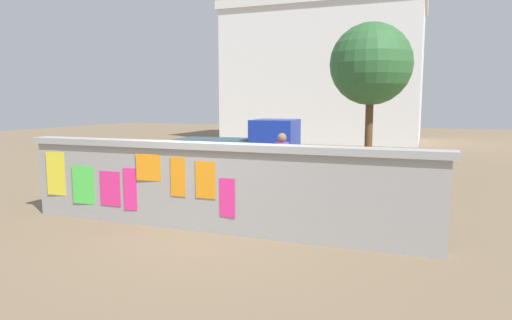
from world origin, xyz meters
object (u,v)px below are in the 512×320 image
object	(u,v)px
motorcycle	(349,192)
person_walking	(282,160)
auto_rickshaw_truck	(243,151)
bicycle_near	(122,185)
bicycle_far	(224,195)
tree_roadside	(371,65)

from	to	relation	value
motorcycle	person_walking	bearing A→B (deg)	158.39
auto_rickshaw_truck	bicycle_near	xyz separation A→B (m)	(-1.73, -3.43, -0.54)
bicycle_near	bicycle_far	size ratio (longest dim) A/B	1.00
auto_rickshaw_truck	bicycle_near	distance (m)	3.88
motorcycle	bicycle_near	world-z (taller)	bicycle_near
bicycle_far	person_walking	size ratio (longest dim) A/B	1.06
bicycle_near	person_walking	bearing A→B (deg)	19.56
auto_rickshaw_truck	tree_roadside	distance (m)	6.48
person_walking	bicycle_near	bearing A→B (deg)	-160.44
bicycle_near	person_walking	size ratio (longest dim) A/B	1.05
auto_rickshaw_truck	bicycle_near	world-z (taller)	auto_rickshaw_truck
bicycle_far	tree_roadside	distance (m)	9.40
tree_roadside	auto_rickshaw_truck	bearing A→B (deg)	-121.38
auto_rickshaw_truck	motorcycle	xyz separation A→B (m)	(3.59, -2.81, -0.44)
auto_rickshaw_truck	motorcycle	bearing A→B (deg)	-38.07
bicycle_far	auto_rickshaw_truck	bearing A→B (deg)	106.51
bicycle_near	person_walking	world-z (taller)	person_walking
auto_rickshaw_truck	tree_roadside	bearing A→B (deg)	58.62
bicycle_near	motorcycle	bearing A→B (deg)	6.58
bicycle_far	person_walking	world-z (taller)	person_walking
motorcycle	bicycle_near	distance (m)	5.36
tree_roadside	bicycle_near	bearing A→B (deg)	-119.56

